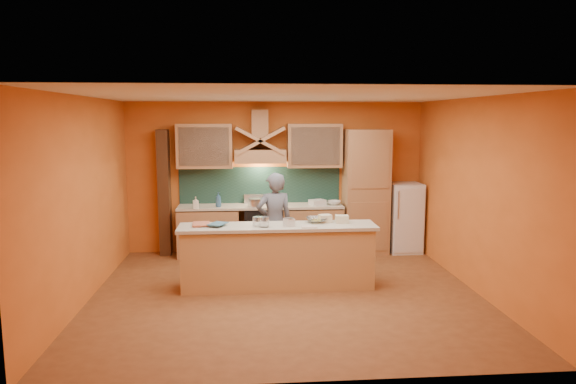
{
  "coord_description": "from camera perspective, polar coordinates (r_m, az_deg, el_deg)",
  "views": [
    {
      "loc": [
        -0.54,
        -7.06,
        2.5
      ],
      "look_at": [
        0.1,
        0.9,
        1.35
      ],
      "focal_mm": 32.0,
      "sensor_mm": 36.0,
      "label": 1
    }
  ],
  "objects": [
    {
      "name": "floor",
      "position": [
        7.51,
        -0.21,
        -11.23
      ],
      "size": [
        5.5,
        5.0,
        0.01
      ],
      "primitive_type": "cube",
      "color": "brown",
      "rests_on": "ground"
    },
    {
      "name": "backsplash",
      "position": [
        9.63,
        -3.12,
        0.74
      ],
      "size": [
        3.0,
        0.03,
        0.7
      ],
      "primitive_type": "cube",
      "color": "#17342E",
      "rests_on": "wall_back"
    },
    {
      "name": "pot_small",
      "position": [
        9.49,
        -2.01,
        -1.11
      ],
      "size": [
        0.25,
        0.25,
        0.13
      ],
      "primitive_type": "cylinder",
      "rotation": [
        0.0,
        0.0,
        0.37
      ],
      "color": "silver",
      "rests_on": "stove"
    },
    {
      "name": "pantry_column",
      "position": [
        9.62,
        8.63,
        0.04
      ],
      "size": [
        0.8,
        0.6,
        2.3
      ],
      "primitive_type": "cube",
      "color": "#B37D52",
      "rests_on": "floor"
    },
    {
      "name": "ceiling",
      "position": [
        7.09,
        -0.22,
        10.63
      ],
      "size": [
        5.5,
        5.0,
        0.01
      ],
      "primitive_type": "cube",
      "color": "white",
      "rests_on": "wall_back"
    },
    {
      "name": "wall_back",
      "position": [
        9.64,
        -1.35,
        1.65
      ],
      "size": [
        5.5,
        0.02,
        2.8
      ],
      "primitive_type": "cube",
      "color": "orange",
      "rests_on": "floor"
    },
    {
      "name": "base_cabinet_right",
      "position": [
        9.57,
        2.67,
        -4.3
      ],
      "size": [
        1.1,
        0.6,
        0.86
      ],
      "primitive_type": "cube",
      "color": "#B37D52",
      "rests_on": "floor"
    },
    {
      "name": "bowl_back",
      "position": [
        9.47,
        5.15,
        -1.2
      ],
      "size": [
        0.26,
        0.26,
        0.07
      ],
      "primitive_type": "imported",
      "rotation": [
        0.0,
        0.0,
        0.11
      ],
      "color": "silver",
      "rests_on": "counter_top"
    },
    {
      "name": "upper_cabinet_left",
      "position": [
        9.43,
        -9.24,
        5.06
      ],
      "size": [
        1.0,
        0.35,
        0.8
      ],
      "primitive_type": "cube",
      "color": "#B37D52",
      "rests_on": "wall_back"
    },
    {
      "name": "base_cabinet_left",
      "position": [
        9.52,
        -8.78,
        -4.45
      ],
      "size": [
        1.1,
        0.6,
        0.86
      ],
      "primitive_type": "cube",
      "color": "#B37D52",
      "rests_on": "floor"
    },
    {
      "name": "stove",
      "position": [
        9.49,
        -3.04,
        -4.28
      ],
      "size": [
        0.6,
        0.58,
        0.9
      ],
      "primitive_type": "cube",
      "color": "black",
      "rests_on": "floor"
    },
    {
      "name": "jar_small",
      "position": [
        7.47,
        -3.46,
        -3.28
      ],
      "size": [
        0.14,
        0.14,
        0.14
      ],
      "primitive_type": "cylinder",
      "rotation": [
        0.0,
        0.0,
        0.15
      ],
      "color": "white",
      "rests_on": "island_top"
    },
    {
      "name": "hood_chimney",
      "position": [
        9.42,
        -3.15,
        7.59
      ],
      "size": [
        0.3,
        0.3,
        0.5
      ],
      "primitive_type": "cube",
      "color": "#B37D52",
      "rests_on": "wall_back"
    },
    {
      "name": "cloth",
      "position": [
        7.4,
        2.38,
        -3.88
      ],
      "size": [
        0.23,
        0.18,
        0.02
      ],
      "primitive_type": "cube",
      "rotation": [
        0.0,
        0.0,
        -0.05
      ],
      "color": "beige",
      "rests_on": "island_top"
    },
    {
      "name": "wall_left",
      "position": [
        7.48,
        -21.71,
        -0.84
      ],
      "size": [
        0.02,
        5.0,
        2.8
      ],
      "primitive_type": "cube",
      "color": "orange",
      "rests_on": "floor"
    },
    {
      "name": "grocery_bag_b",
      "position": [
        7.73,
        5.99,
        -3.02
      ],
      "size": [
        0.2,
        0.16,
        0.12
      ],
      "primitive_type": "cube",
      "rotation": [
        0.0,
        0.0,
        -0.05
      ],
      "color": "beige",
      "rests_on": "island_top"
    },
    {
      "name": "book_lower",
      "position": [
        7.63,
        -10.56,
        -3.58
      ],
      "size": [
        0.27,
        0.35,
        0.03
      ],
      "primitive_type": "imported",
      "rotation": [
        0.0,
        0.0,
        0.08
      ],
      "color": "#C06244",
      "rests_on": "island_top"
    },
    {
      "name": "person",
      "position": [
        8.32,
        -1.51,
        -3.45
      ],
      "size": [
        0.66,
        0.5,
        1.64
      ],
      "primitive_type": "imported",
      "rotation": [
        0.0,
        0.0,
        3.34
      ],
      "color": "slate",
      "rests_on": "floor"
    },
    {
      "name": "mixing_bowl",
      "position": [
        7.75,
        3.23,
        -3.1
      ],
      "size": [
        0.32,
        0.32,
        0.08
      ],
      "primitive_type": "imported",
      "rotation": [
        0.0,
        0.0,
        -0.04
      ],
      "color": "white",
      "rests_on": "island_top"
    },
    {
      "name": "jar_large",
      "position": [
        7.4,
        -2.64,
        -3.33
      ],
      "size": [
        0.17,
        0.17,
        0.15
      ],
      "primitive_type": "cylinder",
      "rotation": [
        0.0,
        0.0,
        -0.38
      ],
      "color": "white",
      "rests_on": "island_top"
    },
    {
      "name": "wall_front",
      "position": [
        4.73,
        2.1,
        -5.27
      ],
      "size": [
        5.5,
        0.02,
        2.8
      ],
      "primitive_type": "cube",
      "color": "orange",
      "rests_on": "floor"
    },
    {
      "name": "book_upper",
      "position": [
        7.58,
        -8.47,
        -3.47
      ],
      "size": [
        0.32,
        0.35,
        0.02
      ],
      "primitive_type": "imported",
      "rotation": [
        0.0,
        0.0,
        -0.48
      ],
      "color": "#3C6B86",
      "rests_on": "island_top"
    },
    {
      "name": "wall_right",
      "position": [
        7.87,
        20.18,
        -0.34
      ],
      "size": [
        0.02,
        5.0,
        2.8
      ],
      "primitive_type": "cube",
      "color": "orange",
      "rests_on": "floor"
    },
    {
      "name": "pot_large",
      "position": [
        9.25,
        -3.65,
        -1.33
      ],
      "size": [
        0.31,
        0.31,
        0.14
      ],
      "primitive_type": "cylinder",
      "rotation": [
        0.0,
        0.0,
        -0.29
      ],
      "color": "silver",
      "rests_on": "stove"
    },
    {
      "name": "soap_bottle_a",
      "position": [
        9.19,
        -10.22,
        -1.17
      ],
      "size": [
        0.11,
        0.11,
        0.21
      ],
      "primitive_type": "imported",
      "rotation": [
        0.0,
        0.0,
        0.18
      ],
      "color": "white",
      "rests_on": "counter_top"
    },
    {
      "name": "kitchen_scale",
      "position": [
        7.46,
        0.12,
        -3.4
      ],
      "size": [
        0.17,
        0.17,
        0.11
      ],
      "primitive_type": "cube",
      "rotation": [
        0.0,
        0.0,
        0.43
      ],
      "color": "silver",
      "rests_on": "island_top"
    },
    {
      "name": "island_top",
      "position": [
        7.55,
        -1.15,
        -3.89
      ],
      "size": [
        2.9,
        0.62,
        0.05
      ],
      "primitive_type": "cube",
      "color": "beige",
      "rests_on": "island_body"
    },
    {
      "name": "counter_top",
      "position": [
        9.4,
        -3.06,
        -1.6
      ],
      "size": [
        3.0,
        0.62,
        0.04
      ],
      "primitive_type": "cube",
      "color": "beige",
      "rests_on": "base_cabinet_left"
    },
    {
      "name": "range_hood",
      "position": [
        9.34,
        -3.11,
        4.02
      ],
      "size": [
        0.92,
        0.5,
        0.24
      ],
      "primitive_type": "cube",
      "color": "#B37D52",
      "rests_on": "wall_back"
    },
    {
      "name": "fridge",
      "position": [
        9.89,
        12.8,
        -2.78
      ],
      "size": [
        0.58,
        0.6,
        1.3
      ],
      "primitive_type": "cube",
      "color": "white",
      "rests_on": "floor"
    },
    {
      "name": "trim_column_left",
      "position": [
        9.63,
        -13.56,
        -0.08
      ],
      "size": [
        0.2,
        0.3,
        2.3
      ],
      "primitive_type": "cube",
      "color": "#472816",
      "rests_on": "floor"
    },
    {
      "name": "grocery_bag_a",
      "position": [
        7.75,
        4.15,
        -2.95
      ],
      "size": [
        0.2,
        0.17,
        0.12
      ],
      "primitive_type": "cube",
      "rotation": [
        0.0,
        0.0,
        0.19
      ],
      "color": "beige",
      "rests_on": "island_top"
    },
    {
      "name": "island_body",
      "position": [
        7.66,
        -1.14,
        -7.4
      ],
      "size": [
        2.8,
        0.55,
        0.88
      ],
      "primitive_type": "cube",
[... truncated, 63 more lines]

